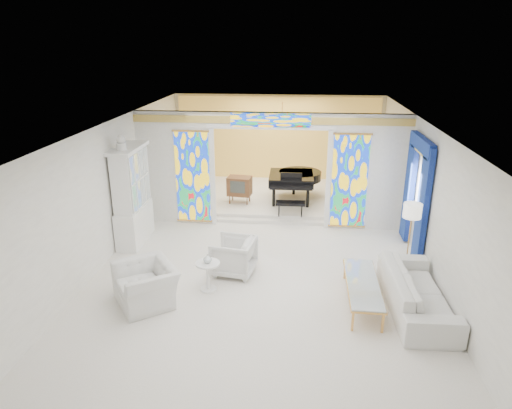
# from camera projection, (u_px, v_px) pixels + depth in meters

# --- Properties ---
(floor) EXTENTS (12.00, 12.00, 0.00)m
(floor) POSITION_uv_depth(u_px,v_px,m) (264.00, 257.00, 10.45)
(floor) COLOR white
(floor) RESTS_ON ground
(ceiling) EXTENTS (7.00, 12.00, 0.02)m
(ceiling) POSITION_uv_depth(u_px,v_px,m) (265.00, 127.00, 9.43)
(ceiling) COLOR silver
(ceiling) RESTS_ON wall_back
(wall_back) EXTENTS (7.00, 0.02, 3.00)m
(wall_back) POSITION_uv_depth(u_px,v_px,m) (278.00, 139.00, 15.56)
(wall_back) COLOR white
(wall_back) RESTS_ON floor
(wall_front) EXTENTS (7.00, 0.02, 3.00)m
(wall_front) POSITION_uv_depth(u_px,v_px,m) (215.00, 396.00, 4.32)
(wall_front) COLOR white
(wall_front) RESTS_ON floor
(wall_left) EXTENTS (0.02, 12.00, 3.00)m
(wall_left) POSITION_uv_depth(u_px,v_px,m) (109.00, 190.00, 10.25)
(wall_left) COLOR white
(wall_left) RESTS_ON floor
(wall_right) EXTENTS (0.02, 12.00, 3.00)m
(wall_right) POSITION_uv_depth(u_px,v_px,m) (429.00, 200.00, 9.63)
(wall_right) COLOR white
(wall_right) RESTS_ON floor
(partition_wall) EXTENTS (7.00, 0.22, 3.00)m
(partition_wall) POSITION_uv_depth(u_px,v_px,m) (270.00, 165.00, 11.76)
(partition_wall) COLOR white
(partition_wall) RESTS_ON floor
(stained_glass_left) EXTENTS (0.90, 0.04, 2.40)m
(stained_glass_left) POSITION_uv_depth(u_px,v_px,m) (193.00, 177.00, 11.96)
(stained_glass_left) COLOR gold
(stained_glass_left) RESTS_ON partition_wall
(stained_glass_right) EXTENTS (0.90, 0.04, 2.40)m
(stained_glass_right) POSITION_uv_depth(u_px,v_px,m) (349.00, 181.00, 11.60)
(stained_glass_right) COLOR gold
(stained_glass_right) RESTS_ON partition_wall
(stained_glass_transom) EXTENTS (2.00, 0.04, 0.34)m
(stained_glass_transom) POSITION_uv_depth(u_px,v_px,m) (271.00, 120.00, 11.26)
(stained_glass_transom) COLOR gold
(stained_glass_transom) RESTS_ON partition_wall
(alcove_platform) EXTENTS (6.80, 3.80, 0.18)m
(alcove_platform) POSITION_uv_depth(u_px,v_px,m) (274.00, 196.00, 14.26)
(alcove_platform) COLOR white
(alcove_platform) RESTS_ON floor
(gold_curtain_back) EXTENTS (6.70, 0.10, 2.90)m
(gold_curtain_back) POSITION_uv_depth(u_px,v_px,m) (278.00, 140.00, 15.45)
(gold_curtain_back) COLOR #F0BE53
(gold_curtain_back) RESTS_ON wall_back
(chandelier) EXTENTS (0.48, 0.48, 0.30)m
(chandelier) POSITION_uv_depth(u_px,v_px,m) (282.00, 118.00, 13.31)
(chandelier) COLOR gold
(chandelier) RESTS_ON ceiling
(blue_drapes) EXTENTS (0.14, 1.85, 2.65)m
(blue_drapes) POSITION_uv_depth(u_px,v_px,m) (417.00, 187.00, 10.27)
(blue_drapes) COLOR navy
(blue_drapes) RESTS_ON wall_right
(china_cabinet) EXTENTS (0.56, 1.46, 2.72)m
(china_cabinet) POSITION_uv_depth(u_px,v_px,m) (132.00, 196.00, 10.90)
(china_cabinet) COLOR white
(china_cabinet) RESTS_ON floor
(armchair_left) EXTENTS (1.49, 1.52, 0.75)m
(armchair_left) POSITION_uv_depth(u_px,v_px,m) (146.00, 284.00, 8.53)
(armchair_left) COLOR white
(armchair_left) RESTS_ON floor
(armchair_right) EXTENTS (0.98, 0.96, 0.78)m
(armchair_right) POSITION_uv_depth(u_px,v_px,m) (234.00, 256.00, 9.62)
(armchair_right) COLOR white
(armchair_right) RESTS_ON floor
(sofa) EXTENTS (1.04, 2.52, 0.73)m
(sofa) POSITION_uv_depth(u_px,v_px,m) (417.00, 291.00, 8.32)
(sofa) COLOR white
(sofa) RESTS_ON floor
(side_table) EXTENTS (0.48, 0.48, 0.60)m
(side_table) POSITION_uv_depth(u_px,v_px,m) (208.00, 272.00, 8.95)
(side_table) COLOR white
(side_table) RESTS_ON floor
(vase) EXTENTS (0.21, 0.21, 0.17)m
(vase) POSITION_uv_depth(u_px,v_px,m) (207.00, 258.00, 8.85)
(vase) COLOR silver
(vase) RESTS_ON side_table
(coffee_table) EXTENTS (0.63, 1.97, 0.44)m
(coffee_table) POSITION_uv_depth(u_px,v_px,m) (363.00, 284.00, 8.50)
(coffee_table) COLOR silver
(coffee_table) RESTS_ON floor
(floor_lamp) EXTENTS (0.49, 0.49, 1.53)m
(floor_lamp) POSITION_uv_depth(u_px,v_px,m) (412.00, 214.00, 9.39)
(floor_lamp) COLOR gold
(floor_lamp) RESTS_ON floor
(grand_piano) EXTENTS (1.55, 2.44, 0.97)m
(grand_piano) POSITION_uv_depth(u_px,v_px,m) (295.00, 178.00, 13.53)
(grand_piano) COLOR black
(grand_piano) RESTS_ON alcove_platform
(tv_console) EXTENTS (0.72, 0.53, 0.78)m
(tv_console) POSITION_uv_depth(u_px,v_px,m) (239.00, 186.00, 13.27)
(tv_console) COLOR #56301F
(tv_console) RESTS_ON alcove_platform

